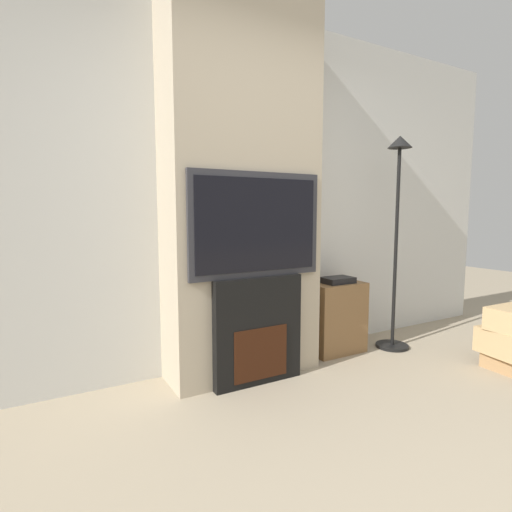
# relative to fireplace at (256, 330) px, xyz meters

# --- Properties ---
(wall_back) EXTENTS (6.00, 0.06, 2.70)m
(wall_back) POSITION_rel_fireplace_xyz_m (0.00, 0.44, 0.98)
(wall_back) COLOR silver
(wall_back) RESTS_ON ground_plane
(chimney_breast) EXTENTS (1.12, 0.41, 2.70)m
(chimney_breast) POSITION_rel_fireplace_xyz_m (0.00, 0.21, 0.98)
(chimney_breast) COLOR tan
(chimney_breast) RESTS_ON ground_plane
(fireplace) EXTENTS (0.66, 0.15, 0.75)m
(fireplace) POSITION_rel_fireplace_xyz_m (0.00, 0.00, 0.00)
(fireplace) COLOR black
(fireplace) RESTS_ON ground_plane
(television) EXTENTS (0.99, 0.07, 0.71)m
(television) POSITION_rel_fireplace_xyz_m (0.00, -0.00, 0.73)
(television) COLOR #2D2D33
(television) RESTS_ON fireplace
(floor_lamp) EXTENTS (0.28, 0.28, 1.83)m
(floor_lamp) POSITION_rel_fireplace_xyz_m (1.41, 0.03, 0.75)
(floor_lamp) COLOR black
(floor_lamp) RESTS_ON ground_plane
(media_stand) EXTENTS (0.48, 0.32, 0.65)m
(media_stand) POSITION_rel_fireplace_xyz_m (0.89, 0.22, -0.07)
(media_stand) COLOR brown
(media_stand) RESTS_ON ground_plane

